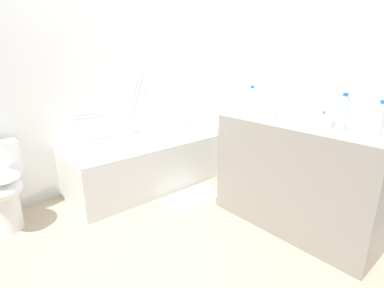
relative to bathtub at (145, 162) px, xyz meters
name	(u,v)px	position (x,y,z in m)	size (l,w,h in m)	color
ground_plane	(159,246)	(-0.51, -0.98, -0.27)	(3.75, 3.75, 0.00)	tan
wall_back_tiled	(73,68)	(-0.51, 0.40, 0.98)	(3.15, 0.10, 2.51)	silver
wall_right_mirror	(281,69)	(0.92, -0.98, 0.98)	(0.10, 3.07, 2.51)	silver
bathtub	(145,162)	(0.00, 0.00, 0.00)	(1.61, 0.71, 1.22)	silver
toilet	(0,186)	(-1.32, 0.06, 0.10)	(0.40, 0.51, 0.71)	white
vanity_counter	(300,175)	(0.56, -1.47, 0.17)	(0.61, 1.29, 0.88)	gray
sink_basin	(311,120)	(0.53, -1.52, 0.63)	(0.32, 0.32, 0.05)	white
sink_faucet	(323,116)	(0.72, -1.52, 0.64)	(0.12, 0.15, 0.09)	#ADADB2
water_bottle_0	(380,119)	(0.55, -1.96, 0.71)	(0.06, 0.06, 0.23)	silver
water_bottle_1	(343,113)	(0.53, -1.74, 0.73)	(0.06, 0.06, 0.25)	silver
water_bottle_2	(252,100)	(0.58, -0.92, 0.72)	(0.06, 0.06, 0.23)	silver
drinking_glass_0	(272,112)	(0.52, -1.19, 0.65)	(0.07, 0.07, 0.08)	white
drinking_glass_1	(257,109)	(0.54, -1.01, 0.65)	(0.07, 0.07, 0.08)	white
bath_mat	(193,197)	(0.19, -0.57, -0.27)	(0.54, 0.34, 0.01)	white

